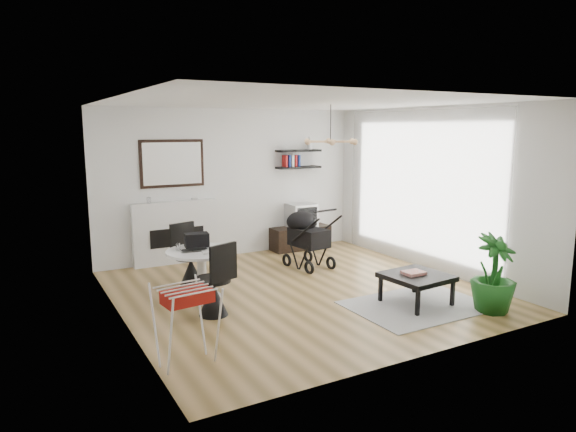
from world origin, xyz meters
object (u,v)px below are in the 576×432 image
crt_tv (301,215)px  potted_plant (494,274)px  tv_console (300,238)px  drying_rack (186,324)px  fireplace (176,225)px  dining_table (202,267)px  stroller (307,240)px  coffee_table (417,278)px

crt_tv → potted_plant: size_ratio=0.51×
tv_console → drying_rack: bearing=-133.1°
fireplace → tv_console: size_ratio=1.82×
dining_table → stroller: bearing=19.8°
tv_console → coffee_table: bearing=-94.2°
stroller → potted_plant: bearing=-80.5°
stroller → potted_plant: 3.20m
dining_table → crt_tv: bearing=35.4°
tv_console → dining_table: (-2.72, -1.95, 0.24)m
fireplace → dining_table: fireplace is taller
coffee_table → crt_tv: bearing=85.6°
tv_console → stroller: bearing=-115.8°
stroller → coffee_table: bearing=-90.7°
tv_console → crt_tv: (0.02, -0.00, 0.45)m
fireplace → potted_plant: fireplace is taller
crt_tv → dining_table: bearing=-144.6°
tv_console → crt_tv: bearing=-11.5°
tv_console → dining_table: 3.36m
drying_rack → coffee_table: drying_rack is taller
dining_table → potted_plant: size_ratio=0.95×
stroller → drying_rack: bearing=-147.0°
stroller → potted_plant: size_ratio=1.05×
fireplace → dining_table: bearing=-97.4°
dining_table → stroller: 2.29m
tv_console → dining_table: size_ratio=1.23×
dining_table → drying_rack: bearing=-114.0°
tv_console → drying_rack: size_ratio=1.46×
stroller → potted_plant: (0.97, -3.04, 0.05)m
fireplace → coffee_table: bearing=-59.1°
dining_table → coffee_table: dining_table is taller
tv_console → crt_tv: 0.45m
fireplace → dining_table: (-0.27, -2.09, -0.22)m
tv_console → drying_rack: drying_rack is taller
dining_table → coffee_table: (2.46, -1.57, -0.10)m
stroller → potted_plant: stroller is taller
potted_plant → coffee_table: bearing=133.7°
tv_console → potted_plant: (0.41, -4.22, 0.29)m
tv_console → coffee_table: tv_console is taller
drying_rack → coffee_table: 3.28m
crt_tv → dining_table: crt_tv is taller
crt_tv → potted_plant: potted_plant is taller
crt_tv → stroller: 1.33m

